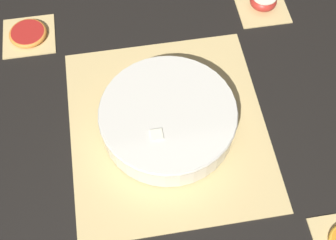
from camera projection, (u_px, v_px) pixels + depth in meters
name	position (u px, v px, depth m)	size (l,w,h in m)	color
ground_plane	(168.00, 127.00, 1.04)	(6.00, 6.00, 0.00)	black
bamboo_mat_center	(168.00, 127.00, 1.04)	(0.48, 0.43, 0.01)	#D6B775
coaster_mat_near_right	(262.00, 7.00, 1.22)	(0.13, 0.13, 0.01)	#D6B775
coaster_mat_far_right	(29.00, 36.00, 1.17)	(0.13, 0.13, 0.01)	#D6B775
fruit_salad_bowl	(168.00, 118.00, 1.00)	(0.30, 0.30, 0.07)	silver
apple_half	(263.00, 0.00, 1.20)	(0.07, 0.07, 0.04)	#B72D23
grapefruit_slice	(28.00, 33.00, 1.17)	(0.09, 0.09, 0.01)	#B2231E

